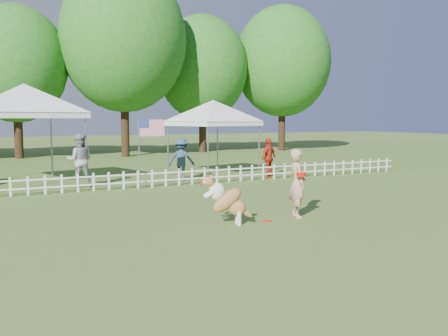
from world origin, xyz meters
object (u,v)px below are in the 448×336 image
flag_pole (139,154)px  spectator_c (269,158)px  frisbee_on_turf (267,221)px  dog (228,200)px  canopy_tent_left (25,135)px  canopy_tent_right (213,138)px  spectator_b (182,159)px  spectator_a (80,160)px  handler (297,183)px

flag_pole → spectator_c: 5.86m
frisbee_on_turf → spectator_c: (4.82, 7.42, 0.78)m
dog → canopy_tent_left: bearing=126.6°
canopy_tent_right → spectator_b: size_ratio=1.89×
dog → spectator_c: (5.79, 7.31, 0.23)m
canopy_tent_left → flag_pole: bearing=-58.4°
spectator_a → spectator_b: bearing=-164.8°
frisbee_on_turf → spectator_b: size_ratio=0.13×
dog → flag_pole: 6.32m
handler → frisbee_on_turf: size_ratio=7.92×
spectator_b → dog: bearing=109.4°
canopy_tent_left → frisbee_on_turf: bearing=-80.0°
canopy_tent_right → spectator_b: (-1.90, -1.10, -0.72)m
spectator_c → frisbee_on_turf: bearing=32.5°
canopy_tent_right → spectator_a: (-5.75, -1.22, -0.60)m
dog → frisbee_on_turf: (0.96, -0.11, -0.54)m
handler → spectator_b: size_ratio=1.01×
handler → canopy_tent_right: canopy_tent_right is taller
dog → handler: bearing=18.1°
flag_pole → spectator_b: 2.78m
handler → spectator_c: (3.91, 7.32, -0.03)m
frisbee_on_turf → spectator_c: 8.88m
frisbee_on_turf → canopy_tent_left: bearing=113.2°
handler → flag_pole: flag_pole is taller
spectator_b → spectator_c: size_ratio=1.03×
frisbee_on_turf → canopy_tent_left: (-4.11, 9.60, 1.75)m
flag_pole → spectator_b: size_ratio=1.47×
dog → canopy_tent_left: size_ratio=0.32×
canopy_tent_left → spectator_b: (5.38, -1.55, -0.95)m
frisbee_on_turf → flag_pole: flag_pole is taller
canopy_tent_left → spectator_c: 9.24m
frisbee_on_turf → spectator_b: (1.27, 8.05, 0.80)m
spectator_c → handler: bearing=37.4°
frisbee_on_turf → spectator_b: spectator_b is taller
dog → canopy_tent_right: (4.14, 9.04, 0.97)m
handler → dog: (-1.87, 0.00, -0.26)m
flag_pole → frisbee_on_turf: bearing=-70.5°
dog → spectator_b: (2.24, 7.94, 0.25)m
dog → spectator_a: size_ratio=0.60×
dog → spectator_a: (-1.61, 7.82, 0.37)m
spectator_a → canopy_tent_left: bearing=-34.0°
handler → spectator_a: 8.56m
frisbee_on_turf → spectator_a: spectator_a is taller
handler → frisbee_on_turf: (-0.91, -0.10, -0.81)m
handler → flag_pole: 6.57m
canopy_tent_left → canopy_tent_right: canopy_tent_left is taller
spectator_a → spectator_c: size_ratio=1.18×
canopy_tent_left → spectator_c: bearing=-26.8°
handler → spectator_b: (0.36, 7.94, -0.01)m
spectator_a → spectator_c: spectator_a is taller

